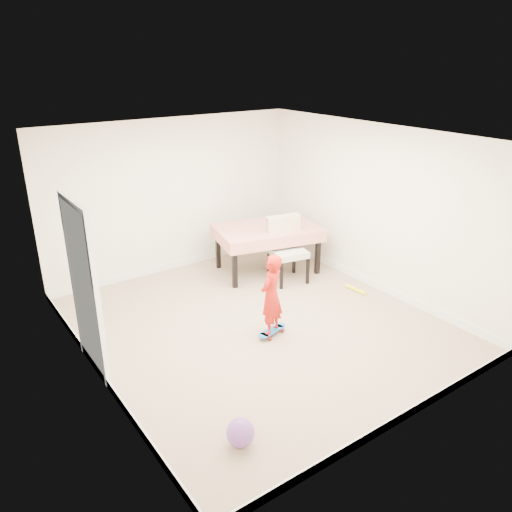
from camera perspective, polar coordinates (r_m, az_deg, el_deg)
ground at (r=7.10m, az=0.27°, el=-7.80°), size 5.00×5.00×0.00m
ceiling at (r=6.23m, az=0.32°, el=13.24°), size 4.50×5.00×0.04m
wall_back at (r=8.59m, az=-9.42°, el=6.72°), size 4.50×0.04×2.60m
wall_front at (r=4.92m, az=17.41°, el=-6.13°), size 4.50×0.04×2.60m
wall_left at (r=5.65m, az=-18.47°, el=-2.49°), size 0.04×5.00×2.60m
wall_right at (r=7.99m, az=13.49°, el=5.22°), size 0.04×5.00×2.60m
door at (r=6.03m, az=-18.97°, el=-3.86°), size 0.11×0.94×2.11m
baseboard_back at (r=9.01m, az=-8.96°, el=-0.88°), size 4.50×0.02×0.12m
baseboard_front at (r=5.59m, az=15.99°, el=-17.44°), size 4.50×0.02×0.12m
baseboard_left at (r=6.24m, az=-17.16°, el=-12.92°), size 0.02×5.00×0.12m
baseboard_right at (r=8.43m, az=12.79°, el=-2.85°), size 0.02×5.00×0.12m
dining_table at (r=8.63m, az=1.29°, el=0.80°), size 1.90×1.43×0.80m
dining_chair at (r=8.20m, az=3.72°, el=0.63°), size 0.71×0.77×1.08m
skateboard at (r=6.84m, az=1.84°, el=-8.70°), size 0.53×0.29×0.07m
child at (r=6.57m, az=1.74°, el=-4.80°), size 0.49×0.43×1.14m
balloon at (r=5.12m, az=-1.79°, el=-19.53°), size 0.28×0.28×0.28m
foam_toy at (r=8.18m, az=11.30°, el=-3.76°), size 0.09×0.40×0.06m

